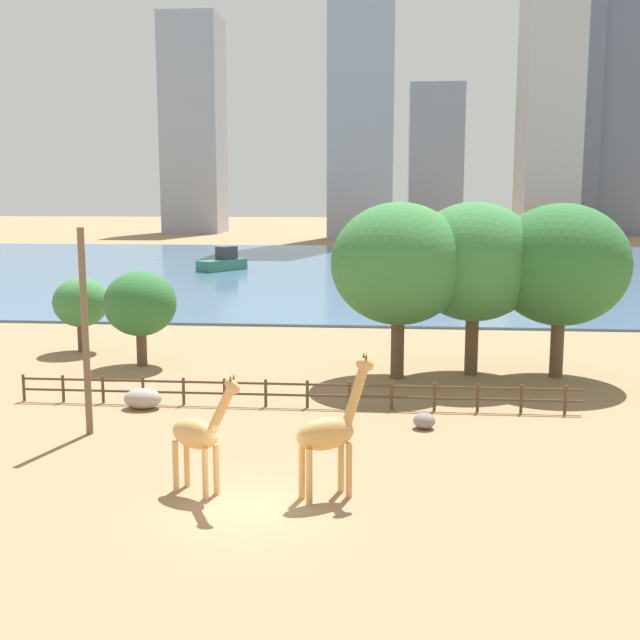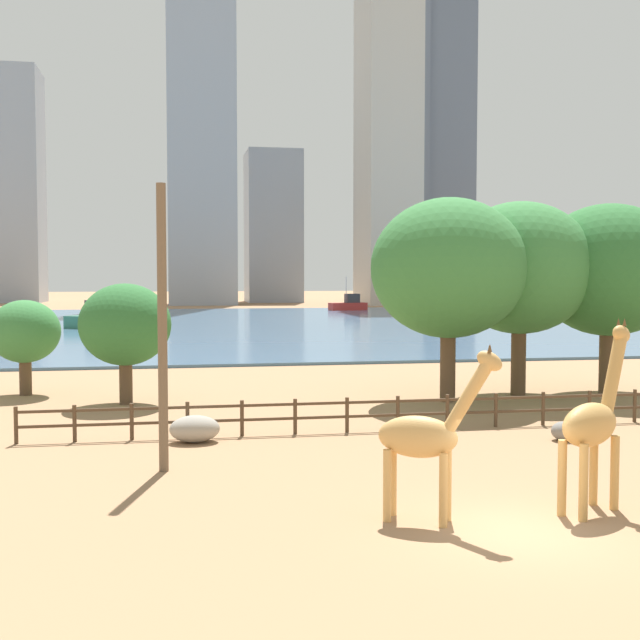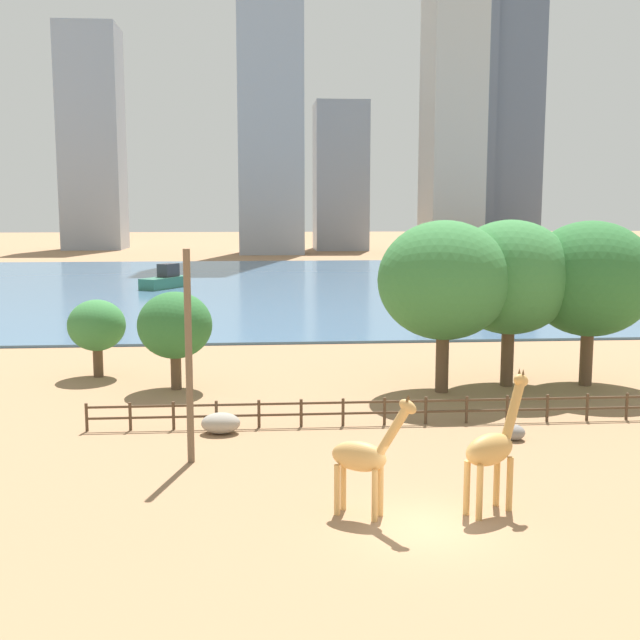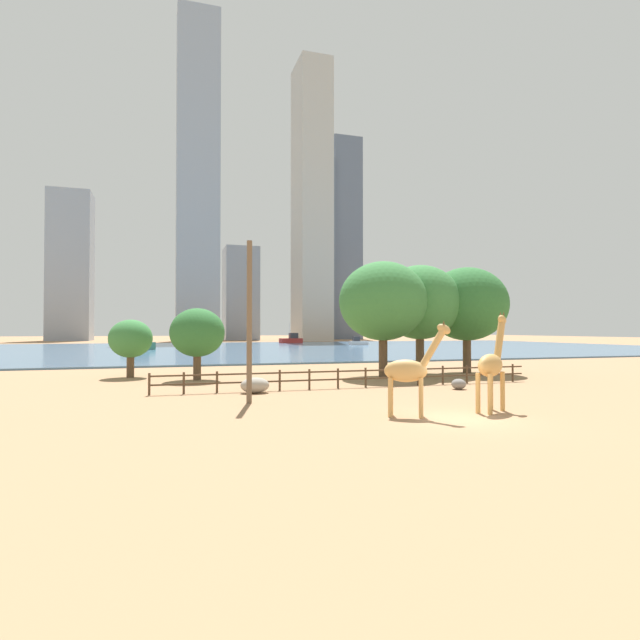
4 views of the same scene
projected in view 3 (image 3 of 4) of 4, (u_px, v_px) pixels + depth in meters
The scene contains 21 objects.
ground_plane at pixel (297, 283), 104.40m from camera, with size 400.00×400.00×0.00m, color #9E7551.
harbor_water at pixel (298, 285), 101.43m from camera, with size 180.00×86.00×0.20m, color #476B8C.
giraffe_tall at pixel (364, 457), 26.13m from camera, with size 2.84×1.91×4.24m.
giraffe_companion at pixel (493, 448), 26.50m from camera, with size 2.73×1.94×4.73m.
utility_pole at pixel (189, 357), 31.35m from camera, with size 0.28×0.28×8.50m, color brown.
boulder_near_fence at pixel (514, 432), 34.92m from camera, with size 0.93×0.90×0.67m, color gray.
boulder_by_pole at pixel (221, 423), 35.90m from camera, with size 1.74×1.26×0.94m, color gray.
enclosure_fence at pixel (368, 409), 37.19m from camera, with size 26.12×0.14×1.30m.
tree_left_large at pixel (510, 278), 44.59m from camera, with size 7.08×7.08×9.36m.
tree_center_broad at pixel (97, 326), 47.39m from camera, with size 3.39×3.39×4.63m.
tree_right_tall at pixel (590, 279), 44.71m from camera, with size 7.18×7.18×9.31m.
tree_left_small at pixel (175, 326), 44.06m from camera, with size 4.10×4.10×5.45m.
tree_right_small at pixel (444, 281), 43.05m from camera, with size 7.15×7.15×9.37m.
boat_ferry at pixel (407, 259), 135.27m from camera, with size 6.36×3.30×5.45m.
boat_sailboat at pixel (165, 280), 96.50m from camera, with size 5.58×6.88×2.92m.
boat_tug at pixel (507, 270), 116.02m from camera, with size 4.44×1.69×1.94m.
skyline_tower_needle at pixel (92, 139), 181.95m from camera, with size 13.27×13.06×49.82m, color #939EAD.
skyline_block_central at pixel (340, 177), 180.94m from camera, with size 11.71×13.13×32.73m, color #939EAD.
skyline_tower_glass at pixel (513, 80), 186.47m from camera, with size 11.48×12.60×77.98m, color slate.
skyline_block_right at pixel (471, 98), 184.09m from camera, with size 9.26×10.25×68.79m, color slate.
skyline_tower_short at pixel (454, 22), 159.71m from camera, with size 10.52×15.32×92.54m, color #B7B2A8.
Camera 3 is at (-5.25, -23.92, 10.18)m, focal length 45.00 mm.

